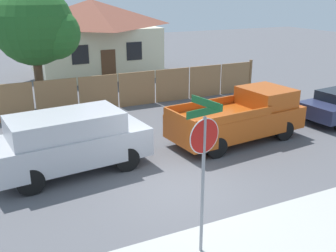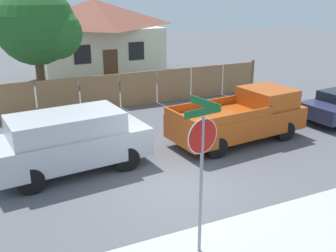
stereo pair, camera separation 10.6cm
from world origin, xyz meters
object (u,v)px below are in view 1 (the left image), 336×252
at_px(house, 93,36).
at_px(red_suv, 70,141).
at_px(oak_tree, 38,27).
at_px(stop_sign, 204,152).
at_px(orange_pickup, 241,117).

distance_m(house, red_suv, 15.66).
bearing_deg(house, oak_tree, -121.41).
height_order(house, stop_sign, house).
distance_m(oak_tree, orange_pickup, 9.98).
distance_m(house, orange_pickup, 14.94).
relative_size(red_suv, orange_pickup, 0.92).
height_order(oak_tree, orange_pickup, oak_tree).
height_order(red_suv, stop_sign, stop_sign).
bearing_deg(house, orange_pickup, -84.27).
bearing_deg(red_suv, oak_tree, 81.12).
relative_size(house, red_suv, 1.65).
xyz_separation_m(oak_tree, stop_sign, (1.19, -12.67, -1.47)).
distance_m(oak_tree, red_suv, 8.01).
relative_size(orange_pickup, stop_sign, 1.57).
bearing_deg(stop_sign, red_suv, 97.44).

